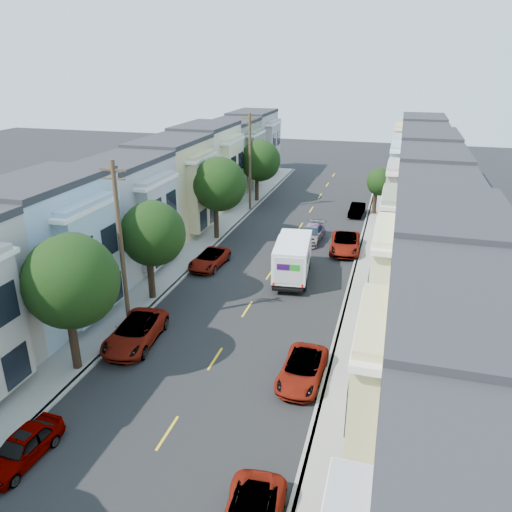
# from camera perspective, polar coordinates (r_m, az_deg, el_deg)

# --- Properties ---
(ground) EXTENTS (160.00, 160.00, 0.00)m
(ground) POSITION_cam_1_polar(r_m,az_deg,el_deg) (27.72, -4.69, -11.65)
(ground) COLOR black
(ground) RESTS_ON ground
(road_slab) EXTENTS (12.00, 70.00, 0.02)m
(road_slab) POSITION_cam_1_polar(r_m,az_deg,el_deg) (40.52, 2.66, -0.41)
(road_slab) COLOR black
(road_slab) RESTS_ON ground
(curb_left) EXTENTS (0.30, 70.00, 0.15)m
(curb_left) POSITION_cam_1_polar(r_m,az_deg,el_deg) (42.17, -5.36, 0.52)
(curb_left) COLOR gray
(curb_left) RESTS_ON ground
(curb_right) EXTENTS (0.30, 70.00, 0.15)m
(curb_right) POSITION_cam_1_polar(r_m,az_deg,el_deg) (39.68, 11.19, -1.21)
(curb_right) COLOR gray
(curb_right) RESTS_ON ground
(sidewalk_left) EXTENTS (2.60, 70.00, 0.15)m
(sidewalk_left) POSITION_cam_1_polar(r_m,az_deg,el_deg) (42.64, -6.99, 0.69)
(sidewalk_left) COLOR gray
(sidewalk_left) RESTS_ON ground
(sidewalk_right) EXTENTS (2.60, 70.00, 0.15)m
(sidewalk_right) POSITION_cam_1_polar(r_m,az_deg,el_deg) (39.62, 13.06, -1.40)
(sidewalk_right) COLOR gray
(sidewalk_right) RESTS_ON ground
(centerline) EXTENTS (0.12, 70.00, 0.01)m
(centerline) POSITION_cam_1_polar(r_m,az_deg,el_deg) (40.52, 2.66, -0.42)
(centerline) COLOR gold
(centerline) RESTS_ON ground
(townhouse_row_left) EXTENTS (5.00, 70.00, 8.50)m
(townhouse_row_left) POSITION_cam_1_polar(r_m,az_deg,el_deg) (44.21, -11.54, 1.07)
(townhouse_row_left) COLOR gray
(townhouse_row_left) RESTS_ON ground
(townhouse_row_right) EXTENTS (5.00, 70.00, 8.50)m
(townhouse_row_right) POSITION_cam_1_polar(r_m,az_deg,el_deg) (39.72, 18.51, -2.04)
(townhouse_row_right) COLOR gray
(townhouse_row_right) RESTS_ON ground
(tree_b) EXTENTS (4.66, 4.66, 7.44)m
(tree_b) POSITION_cam_1_polar(r_m,az_deg,el_deg) (25.90, -20.51, -2.75)
(tree_b) COLOR black
(tree_b) RESTS_ON ground
(tree_c) EXTENTS (4.23, 4.23, 6.83)m
(tree_c) POSITION_cam_1_polar(r_m,az_deg,el_deg) (32.78, -11.84, 2.48)
(tree_c) COLOR black
(tree_c) RESTS_ON ground
(tree_d) EXTENTS (4.70, 4.70, 7.42)m
(tree_d) POSITION_cam_1_polar(r_m,az_deg,el_deg) (43.79, -4.32, 8.16)
(tree_d) COLOR black
(tree_d) RESTS_ON ground
(tree_e) EXTENTS (4.51, 4.51, 6.93)m
(tree_e) POSITION_cam_1_polar(r_m,az_deg,el_deg) (56.30, 0.39, 10.82)
(tree_e) COLOR black
(tree_e) RESTS_ON ground
(tree_far_r) EXTENTS (2.78, 2.78, 4.87)m
(tree_far_r) POSITION_cam_1_polar(r_m,az_deg,el_deg) (52.97, 13.92, 8.15)
(tree_far_r) COLOR black
(tree_far_r) RESTS_ON ground
(utility_pole_near) EXTENTS (1.60, 0.26, 10.00)m
(utility_pole_near) POSITION_cam_1_polar(r_m,az_deg,el_deg) (29.59, -15.15, 1.03)
(utility_pole_near) COLOR #42301E
(utility_pole_near) RESTS_ON ground
(utility_pole_far) EXTENTS (1.60, 0.26, 10.00)m
(utility_pole_far) POSITION_cam_1_polar(r_m,az_deg,el_deg) (52.72, -0.69, 10.63)
(utility_pole_far) COLOR #42301E
(utility_pole_far) RESTS_ON ground
(fedex_truck) EXTENTS (2.39, 6.20, 2.97)m
(fedex_truck) POSITION_cam_1_polar(r_m,az_deg,el_deg) (36.62, 4.21, -0.12)
(fedex_truck) COLOR white
(fedex_truck) RESTS_ON ground
(lead_sedan) EXTENTS (2.21, 4.67, 1.37)m
(lead_sedan) POSITION_cam_1_polar(r_m,az_deg,el_deg) (44.68, 6.32, 2.53)
(lead_sedan) COLOR black
(lead_sedan) RESTS_ON ground
(parked_left_b) EXTENTS (1.74, 3.99, 1.27)m
(parked_left_b) POSITION_cam_1_polar(r_m,az_deg,el_deg) (23.41, -25.15, -19.21)
(parked_left_b) COLOR #0A1E33
(parked_left_b) RESTS_ON ground
(parked_left_c) EXTENTS (2.83, 5.37, 1.44)m
(parked_left_c) POSITION_cam_1_polar(r_m,az_deg,el_deg) (29.43, -13.63, -8.49)
(parked_left_c) COLOR #9A9BA0
(parked_left_c) RESTS_ON ground
(parked_left_d) EXTENTS (2.35, 4.65, 1.26)m
(parked_left_d) POSITION_cam_1_polar(r_m,az_deg,el_deg) (39.05, -5.34, -0.37)
(parked_left_d) COLOR #580E0F
(parked_left_d) RESTS_ON ground
(parked_right_b) EXTENTS (2.18, 4.55, 1.25)m
(parked_right_b) POSITION_cam_1_polar(r_m,az_deg,el_deg) (25.79, 5.31, -12.83)
(parked_right_b) COLOR silver
(parked_right_b) RESTS_ON ground
(parked_right_c) EXTENTS (2.76, 5.37, 1.45)m
(parked_right_c) POSITION_cam_1_polar(r_m,az_deg,el_deg) (42.64, 10.15, 1.44)
(parked_right_c) COLOR black
(parked_right_c) RESTS_ON ground
(parked_right_d) EXTENTS (1.52, 3.77, 1.24)m
(parked_right_d) POSITION_cam_1_polar(r_m,az_deg,el_deg) (52.96, 11.45, 5.20)
(parked_right_d) COLOR black
(parked_right_d) RESTS_ON ground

